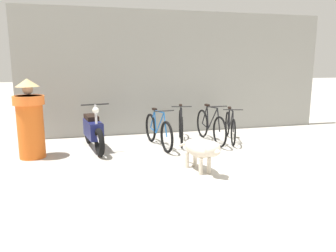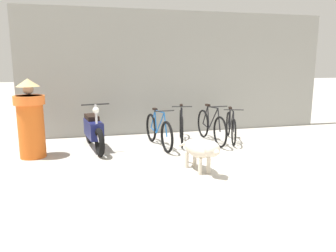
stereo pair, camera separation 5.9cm
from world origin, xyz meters
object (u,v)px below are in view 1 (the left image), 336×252
Objects in this scene: bicycle_0 at (158,131)px; person_in_robes at (30,119)px; bicycle_3 at (230,127)px; stray_dog at (201,149)px; bicycle_1 at (181,127)px; bicycle_2 at (210,126)px; motorcycle at (93,131)px.

bicycle_0 is 2.72m from person_in_robes.
bicycle_3 is 1.32× the size of stray_dog.
bicycle_1 is 1.35× the size of stray_dog.
stray_dog is at bearing -26.85° from bicycle_2.
bicycle_3 is 2.57m from stray_dog.
person_in_robes is (-3.31, -0.49, 0.41)m from bicycle_1.
stray_dog is (-1.54, -2.06, 0.06)m from bicycle_3.
bicycle_2 is 2.78m from motorcycle.
stray_dog is at bearing 3.20° from bicycle_0.
bicycle_1 is 1.02× the size of bicycle_3.
bicycle_3 is 3.31m from motorcycle.
bicycle_0 is 1.34m from bicycle_2.
stray_dog is at bearing 32.35° from motorcycle.
bicycle_2 is 1.09× the size of bicycle_3.
motorcycle is 2.70m from stray_dog.
bicycle_2 is 0.53m from bicycle_3.
bicycle_2 is at bearing 144.01° from person_in_robes.
bicycle_3 is (1.87, 0.15, -0.01)m from bicycle_0.
bicycle_2 is at bearing 81.33° from motorcycle.
bicycle_0 is 1.11× the size of person_in_robes.
bicycle_2 is at bearing 140.40° from stray_dog.
person_in_robes reaches higher than bicycle_2.
bicycle_2 is at bearing -69.81° from bicycle_3.
person_in_robes is (-2.68, -0.21, 0.43)m from bicycle_0.
bicycle_2 reaches higher than stray_dog.
motorcycle is (-2.08, -0.17, 0.04)m from bicycle_1.
motorcycle is (-2.78, -0.01, 0.04)m from bicycle_2.
motorcycle is at bearing -101.19° from bicycle_0.
person_in_robes reaches higher than bicycle_0.
bicycle_1 is 3.37m from person_in_robes.
person_in_robes is (-3.01, 1.71, 0.39)m from stray_dog.
stray_dog is (0.33, -1.91, 0.05)m from bicycle_0.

